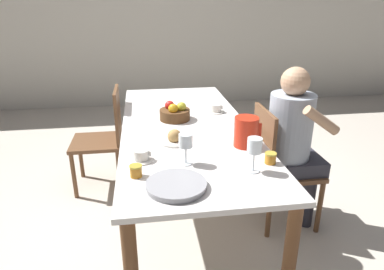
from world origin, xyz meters
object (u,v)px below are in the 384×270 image
Objects in this scene: chair_opposite at (105,136)px; fruit_bowl at (175,113)px; wine_glass_juice at (186,142)px; wine_glass_water at (255,147)px; teacup_near_person at (141,156)px; bread_plate at (175,138)px; jam_jar_red at (136,170)px; red_pitcher at (246,132)px; chair_person_side at (278,164)px; person_seated at (294,136)px; teacup_across at (216,109)px; jam_jar_amber at (270,158)px; serving_tray at (176,185)px.

chair_opposite reaches higher than fruit_bowl.
chair_opposite is 1.31m from wine_glass_juice.
wine_glass_water is 1.32× the size of teacup_near_person.
fruit_bowl is at bearing 84.02° from bread_plate.
wine_glass_juice reaches higher than jam_jar_red.
wine_glass_juice is 1.23× the size of teacup_near_person.
red_pitcher is 1.31× the size of teacup_near_person.
person_seated is (0.09, -0.02, 0.22)m from chair_person_side.
bread_plate is (-0.39, -0.57, 0.00)m from teacup_across.
teacup_near_person is (-0.24, 0.08, -0.10)m from wine_glass_juice.
jam_jar_amber is at bearing -75.62° from red_pitcher.
red_pitcher reaches higher than chair_opposite.
chair_person_side is 0.60m from jam_jar_amber.
serving_tray is (-0.48, -0.45, -0.08)m from red_pitcher.
person_seated is 6.24× the size of red_pitcher.
teacup_near_person is 2.18× the size of jam_jar_red.
jam_jar_red is 0.91m from fruit_bowl.
wine_glass_water reaches higher than red_pitcher.
jam_jar_amber is (0.46, -0.06, -0.09)m from wine_glass_juice.
teacup_across is at bearing 57.64° from jam_jar_red.
teacup_near_person is 0.72m from jam_jar_amber.
chair_person_side is 0.84m from fruit_bowl.
wine_glass_water is at bearing 15.27° from serving_tray.
wine_glass_water reaches higher than chair_person_side.
person_seated is 0.68m from teacup_across.
bread_plate is at bearing -95.98° from fruit_bowl.
jam_jar_amber is at bearing 3.56° from jam_jar_red.
fruit_bowl is (-0.38, 0.56, -0.04)m from red_pitcher.
person_seated is 1.09m from teacup_near_person.
chair_opposite is 1.57m from person_seated.
chair_opposite is 1.48m from serving_tray.
wine_glass_juice is 2.68× the size of jam_jar_red.
chair_opposite is 6.18× the size of teacup_near_person.
wine_glass_juice is at bearing -61.17° from chair_person_side.
jam_jar_red is (-0.19, 0.15, 0.02)m from serving_tray.
teacup_across is 1.17m from jam_jar_red.
wine_glass_water is at bearing -50.72° from bread_plate.
chair_person_side is 2.97× the size of serving_tray.
red_pitcher is at bearing -15.81° from bread_plate.
red_pitcher is 0.34m from wine_glass_water.
fruit_bowl is (0.26, 0.67, 0.03)m from teacup_near_person.
person_seated is at bearing 16.11° from teacup_near_person.
chair_opposite reaches higher than teacup_near_person.
red_pitcher is at bearing -57.55° from chair_person_side.
wine_glass_juice is 0.59× the size of serving_tray.
bread_plate is at bearing 60.38° from jam_jar_red.
chair_opposite is 4.46× the size of bread_plate.
chair_opposite is at bearing 135.76° from red_pitcher.
chair_opposite is at bearing 116.53° from wine_glass_juice.
chair_person_side is 0.67m from teacup_across.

